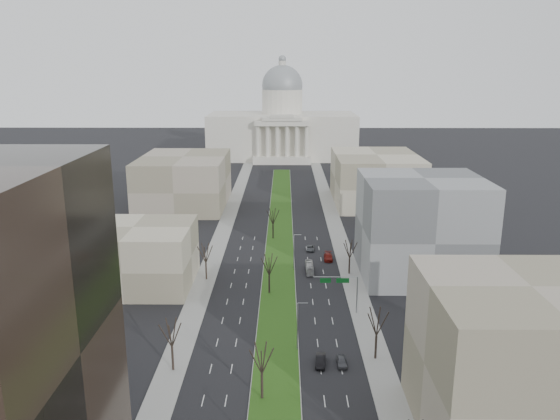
# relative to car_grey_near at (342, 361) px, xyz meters

# --- Properties ---
(ground) EXTENTS (600.00, 600.00, 0.00)m
(ground) POSITION_rel_car_grey_near_xyz_m (-11.13, 70.12, -0.69)
(ground) COLOR black
(ground) RESTS_ON ground
(median) EXTENTS (8.00, 222.03, 0.20)m
(median) POSITION_rel_car_grey_near_xyz_m (-11.13, 69.11, -0.59)
(median) COLOR #999993
(median) RESTS_ON ground
(sidewalk_left) EXTENTS (5.00, 330.00, 0.15)m
(sidewalk_left) POSITION_rel_car_grey_near_xyz_m (-28.63, 45.12, -0.62)
(sidewalk_left) COLOR gray
(sidewalk_left) RESTS_ON ground
(sidewalk_right) EXTENTS (5.00, 330.00, 0.15)m
(sidewalk_right) POSITION_rel_car_grey_near_xyz_m (6.37, 45.12, -0.62)
(sidewalk_right) COLOR gray
(sidewalk_right) RESTS_ON ground
(capitol) EXTENTS (80.00, 46.00, 55.00)m
(capitol) POSITION_rel_car_grey_near_xyz_m (-11.13, 219.71, 15.61)
(capitol) COLOR beige
(capitol) RESTS_ON ground
(building_beige_left) EXTENTS (26.00, 22.00, 14.00)m
(building_beige_left) POSITION_rel_car_grey_near_xyz_m (-44.13, 35.12, 6.31)
(building_beige_left) COLOR gray
(building_beige_left) RESTS_ON ground
(building_tan_right) EXTENTS (26.00, 24.00, 22.00)m
(building_tan_right) POSITION_rel_car_grey_near_xyz_m (21.87, -17.88, 10.31)
(building_tan_right) COLOR gray
(building_tan_right) RESTS_ON ground
(building_grey_right) EXTENTS (28.00, 26.00, 24.00)m
(building_grey_right) POSITION_rel_car_grey_near_xyz_m (22.87, 42.12, 11.31)
(building_grey_right) COLOR slate
(building_grey_right) RESTS_ON ground
(building_far_left) EXTENTS (30.00, 40.00, 18.00)m
(building_far_left) POSITION_rel_car_grey_near_xyz_m (-46.13, 110.12, 8.31)
(building_far_left) COLOR gray
(building_far_left) RESTS_ON ground
(building_far_right) EXTENTS (30.00, 40.00, 18.00)m
(building_far_right) POSITION_rel_car_grey_near_xyz_m (23.87, 115.12, 8.31)
(building_far_right) COLOR gray
(building_far_right) RESTS_ON ground
(tree_left_mid) EXTENTS (5.40, 5.40, 9.72)m
(tree_left_mid) POSITION_rel_car_grey_near_xyz_m (-28.33, -1.88, 6.31)
(tree_left_mid) COLOR black
(tree_left_mid) RESTS_ON ground
(tree_left_far) EXTENTS (5.28, 5.28, 9.50)m
(tree_left_far) POSITION_rel_car_grey_near_xyz_m (-28.33, 38.12, 6.15)
(tree_left_far) COLOR black
(tree_left_far) RESTS_ON ground
(tree_right_mid) EXTENTS (5.52, 5.52, 9.94)m
(tree_right_mid) POSITION_rel_car_grey_near_xyz_m (6.07, 2.12, 6.46)
(tree_right_mid) COLOR black
(tree_right_mid) RESTS_ON ground
(tree_right_far) EXTENTS (5.04, 5.04, 9.07)m
(tree_right_far) POSITION_rel_car_grey_near_xyz_m (6.07, 42.12, 5.84)
(tree_right_far) COLOR black
(tree_right_far) RESTS_ON ground
(tree_median_a) EXTENTS (5.40, 5.40, 9.72)m
(tree_median_a) POSITION_rel_car_grey_near_xyz_m (-13.13, -9.88, 6.31)
(tree_median_a) COLOR black
(tree_median_a) RESTS_ON ground
(tree_median_b) EXTENTS (5.40, 5.40, 9.72)m
(tree_median_b) POSITION_rel_car_grey_near_xyz_m (-13.13, 30.12, 6.31)
(tree_median_b) COLOR black
(tree_median_b) RESTS_ON ground
(tree_median_c) EXTENTS (5.40, 5.40, 9.72)m
(tree_median_c) POSITION_rel_car_grey_near_xyz_m (-13.13, 70.12, 6.31)
(tree_median_c) COLOR black
(tree_median_c) RESTS_ON ground
(streetlamp_median_b) EXTENTS (1.90, 0.20, 9.16)m
(streetlamp_median_b) POSITION_rel_car_grey_near_xyz_m (-7.37, 5.12, 4.12)
(streetlamp_median_b) COLOR gray
(streetlamp_median_b) RESTS_ON ground
(streetlamp_median_c) EXTENTS (1.90, 0.20, 9.16)m
(streetlamp_median_c) POSITION_rel_car_grey_near_xyz_m (-7.37, 45.12, 4.12)
(streetlamp_median_c) COLOR gray
(streetlamp_median_c) RESTS_ON ground
(mast_arm_signs) EXTENTS (9.12, 0.24, 8.09)m
(mast_arm_signs) POSITION_rel_car_grey_near_xyz_m (2.36, 20.15, 5.42)
(mast_arm_signs) COLOR gray
(mast_arm_signs) RESTS_ON ground
(car_grey_near) EXTENTS (1.68, 4.08, 1.38)m
(car_grey_near) POSITION_rel_car_grey_near_xyz_m (0.00, 0.00, 0.00)
(car_grey_near) COLOR #46474D
(car_grey_near) RESTS_ON ground
(car_black) EXTENTS (2.12, 4.82, 1.54)m
(car_black) POSITION_rel_car_grey_near_xyz_m (-3.56, 0.11, 0.08)
(car_black) COLOR black
(car_black) RESTS_ON ground
(car_red) EXTENTS (2.47, 5.57, 1.59)m
(car_red) POSITION_rel_car_grey_near_xyz_m (1.73, 52.20, 0.10)
(car_red) COLOR maroon
(car_red) RESTS_ON ground
(car_grey_far) EXTENTS (2.29, 4.62, 1.26)m
(car_grey_far) POSITION_rel_car_grey_near_xyz_m (-2.62, 59.74, -0.06)
(car_grey_far) COLOR #515459
(car_grey_far) RESTS_ON ground
(box_van) EXTENTS (1.85, 7.60, 2.11)m
(box_van) POSITION_rel_car_grey_near_xyz_m (-3.54, 43.57, 0.36)
(box_van) COLOR #B8B8B8
(box_van) RESTS_ON ground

